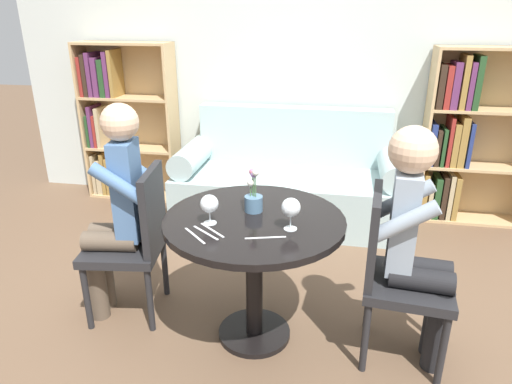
{
  "coord_description": "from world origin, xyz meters",
  "views": [
    {
      "loc": [
        0.39,
        -2.05,
        1.7
      ],
      "look_at": [
        0.0,
        0.05,
        0.84
      ],
      "focal_mm": 32.0,
      "sensor_mm": 36.0,
      "label": 1
    }
  ],
  "objects_px": {
    "bookshelf_left": "(120,120)",
    "chair_left": "(135,237)",
    "person_left": "(116,210)",
    "person_right": "(417,241)",
    "bookshelf_right": "(463,139)",
    "couch": "(289,184)",
    "flower_vase": "(254,197)",
    "chair_right": "(394,270)",
    "wine_glass_left": "(209,205)",
    "wine_glass_right": "(291,208)"
  },
  "relations": [
    {
      "from": "person_left",
      "to": "couch",
      "type": "bearing_deg",
      "value": 144.55
    },
    {
      "from": "person_left",
      "to": "flower_vase",
      "type": "height_order",
      "value": "person_left"
    },
    {
      "from": "person_right",
      "to": "chair_left",
      "type": "bearing_deg",
      "value": 90.97
    },
    {
      "from": "chair_left",
      "to": "person_right",
      "type": "relative_size",
      "value": 0.73
    },
    {
      "from": "bookshelf_right",
      "to": "person_left",
      "type": "relative_size",
      "value": 1.14
    },
    {
      "from": "chair_left",
      "to": "wine_glass_left",
      "type": "relative_size",
      "value": 6.04
    },
    {
      "from": "person_left",
      "to": "person_right",
      "type": "distance_m",
      "value": 1.59
    },
    {
      "from": "bookshelf_right",
      "to": "flower_vase",
      "type": "bearing_deg",
      "value": -128.65
    },
    {
      "from": "bookshelf_left",
      "to": "person_left",
      "type": "relative_size",
      "value": 1.14
    },
    {
      "from": "bookshelf_right",
      "to": "flower_vase",
      "type": "xyz_separation_m",
      "value": [
        -1.43,
        -1.78,
        0.09
      ]
    },
    {
      "from": "wine_glass_right",
      "to": "flower_vase",
      "type": "xyz_separation_m",
      "value": [
        -0.21,
        0.18,
        -0.03
      ]
    },
    {
      "from": "chair_left",
      "to": "person_left",
      "type": "relative_size",
      "value": 0.71
    },
    {
      "from": "bookshelf_left",
      "to": "bookshelf_right",
      "type": "bearing_deg",
      "value": -0.1
    },
    {
      "from": "chair_left",
      "to": "person_right",
      "type": "bearing_deg",
      "value": 77.97
    },
    {
      "from": "wine_glass_right",
      "to": "flower_vase",
      "type": "bearing_deg",
      "value": 140.24
    },
    {
      "from": "wine_glass_right",
      "to": "flower_vase",
      "type": "distance_m",
      "value": 0.28
    },
    {
      "from": "chair_left",
      "to": "wine_glass_right",
      "type": "distance_m",
      "value": 0.98
    },
    {
      "from": "couch",
      "to": "bookshelf_right",
      "type": "bearing_deg",
      "value": 10.57
    },
    {
      "from": "person_left",
      "to": "flower_vase",
      "type": "distance_m",
      "value": 0.79
    },
    {
      "from": "chair_right",
      "to": "person_left",
      "type": "relative_size",
      "value": 0.71
    },
    {
      "from": "person_left",
      "to": "wine_glass_right",
      "type": "xyz_separation_m",
      "value": [
        0.99,
        -0.17,
        0.17
      ]
    },
    {
      "from": "couch",
      "to": "person_right",
      "type": "distance_m",
      "value": 1.83
    },
    {
      "from": "bookshelf_left",
      "to": "chair_right",
      "type": "height_order",
      "value": "bookshelf_left"
    },
    {
      "from": "couch",
      "to": "chair_left",
      "type": "height_order",
      "value": "couch"
    },
    {
      "from": "chair_left",
      "to": "person_left",
      "type": "distance_m",
      "value": 0.19
    },
    {
      "from": "bookshelf_right",
      "to": "couch",
      "type": "bearing_deg",
      "value": -169.43
    },
    {
      "from": "bookshelf_left",
      "to": "wine_glass_left",
      "type": "xyz_separation_m",
      "value": [
        1.44,
        -1.97,
        0.08
      ]
    },
    {
      "from": "bookshelf_left",
      "to": "chair_left",
      "type": "distance_m",
      "value": 2.01
    },
    {
      "from": "wine_glass_left",
      "to": "wine_glass_right",
      "type": "distance_m",
      "value": 0.39
    },
    {
      "from": "person_left",
      "to": "person_right",
      "type": "height_order",
      "value": "person_left"
    },
    {
      "from": "flower_vase",
      "to": "wine_glass_left",
      "type": "bearing_deg",
      "value": -134.45
    },
    {
      "from": "chair_right",
      "to": "wine_glass_left",
      "type": "bearing_deg",
      "value": 101.8
    },
    {
      "from": "chair_right",
      "to": "person_right",
      "type": "height_order",
      "value": "person_right"
    },
    {
      "from": "chair_left",
      "to": "chair_right",
      "type": "height_order",
      "value": "same"
    },
    {
      "from": "wine_glass_left",
      "to": "flower_vase",
      "type": "distance_m",
      "value": 0.26
    },
    {
      "from": "person_left",
      "to": "wine_glass_right",
      "type": "height_order",
      "value": "person_left"
    },
    {
      "from": "bookshelf_left",
      "to": "wine_glass_right",
      "type": "bearing_deg",
      "value": -47.0
    },
    {
      "from": "wine_glass_left",
      "to": "flower_vase",
      "type": "relative_size",
      "value": 0.64
    },
    {
      "from": "bookshelf_right",
      "to": "person_right",
      "type": "relative_size",
      "value": 1.17
    },
    {
      "from": "person_left",
      "to": "wine_glass_left",
      "type": "distance_m",
      "value": 0.64
    },
    {
      "from": "chair_right",
      "to": "flower_vase",
      "type": "distance_m",
      "value": 0.79
    },
    {
      "from": "couch",
      "to": "flower_vase",
      "type": "xyz_separation_m",
      "value": [
        -0.02,
        -1.52,
        0.49
      ]
    },
    {
      "from": "wine_glass_left",
      "to": "flower_vase",
      "type": "xyz_separation_m",
      "value": [
        0.18,
        0.19,
        -0.02
      ]
    },
    {
      "from": "bookshelf_left",
      "to": "chair_left",
      "type": "relative_size",
      "value": 1.6
    },
    {
      "from": "chair_left",
      "to": "flower_vase",
      "type": "distance_m",
      "value": 0.76
    },
    {
      "from": "person_left",
      "to": "wine_glass_left",
      "type": "bearing_deg",
      "value": 65.11
    },
    {
      "from": "chair_right",
      "to": "flower_vase",
      "type": "relative_size",
      "value": 3.88
    },
    {
      "from": "bookshelf_right",
      "to": "chair_right",
      "type": "distance_m",
      "value": 2.0
    },
    {
      "from": "couch",
      "to": "person_left",
      "type": "distance_m",
      "value": 1.76
    },
    {
      "from": "person_right",
      "to": "couch",
      "type": "bearing_deg",
      "value": 31.34
    }
  ]
}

